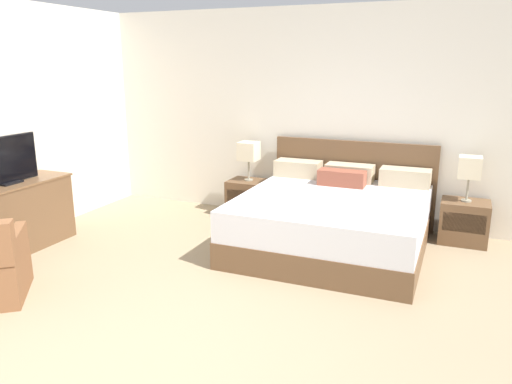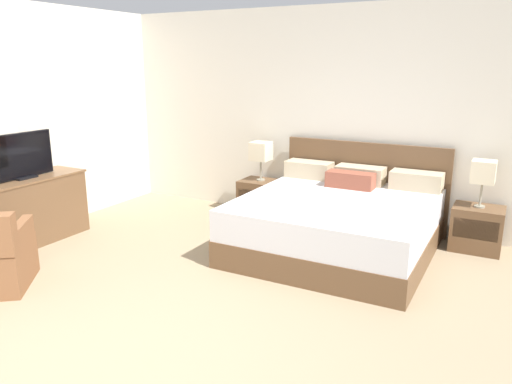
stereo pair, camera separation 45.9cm
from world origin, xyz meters
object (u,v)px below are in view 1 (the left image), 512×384
at_px(bed, 333,219).
at_px(tv, 6,161).
at_px(nightstand_left, 249,198).
at_px(nightstand_right, 464,222).
at_px(dresser, 11,217).
at_px(table_lamp_left, 249,152).
at_px(table_lamp_right, 470,168).

xyz_separation_m(bed, tv, (-3.15, -1.41, 0.67)).
relative_size(nightstand_left, nightstand_right, 1.00).
xyz_separation_m(dresser, tv, (0.00, 0.03, 0.60)).
relative_size(nightstand_left, dresser, 0.37).
bearing_deg(tv, nightstand_left, 49.40).
bearing_deg(nightstand_left, bed, -28.86).
bearing_deg(nightstand_right, bed, -151.15).
xyz_separation_m(nightstand_right, dresser, (-4.48, -2.16, 0.14)).
bearing_deg(bed, nightstand_left, 151.14).
xyz_separation_m(nightstand_left, tv, (-1.83, -2.14, 0.75)).
relative_size(nightstand_right, dresser, 0.37).
height_order(nightstand_left, nightstand_right, same).
relative_size(nightstand_left, table_lamp_left, 1.02).
bearing_deg(dresser, bed, 24.42).
bearing_deg(nightstand_left, table_lamp_left, 90.00).
relative_size(bed, table_lamp_right, 3.99).
height_order(bed, dresser, bed).
xyz_separation_m(nightstand_right, table_lamp_left, (-2.65, 0.00, 0.62)).
bearing_deg(dresser, nightstand_left, 49.71).
relative_size(table_lamp_right, tv, 0.66).
distance_m(nightstand_right, table_lamp_right, 0.62).
xyz_separation_m(nightstand_right, table_lamp_right, (0.00, 0.00, 0.62)).
bearing_deg(bed, tv, -155.97).
height_order(bed, table_lamp_right, bed).
relative_size(table_lamp_left, tv, 0.66).
bearing_deg(table_lamp_right, tv, -154.49).
bearing_deg(table_lamp_left, table_lamp_right, 0.00).
height_order(table_lamp_left, dresser, table_lamp_left).
bearing_deg(table_lamp_right, table_lamp_left, 180.00).
bearing_deg(dresser, nightstand_right, 25.76).
bearing_deg(bed, nightstand_right, 28.85).
bearing_deg(nightstand_right, dresser, -154.24).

